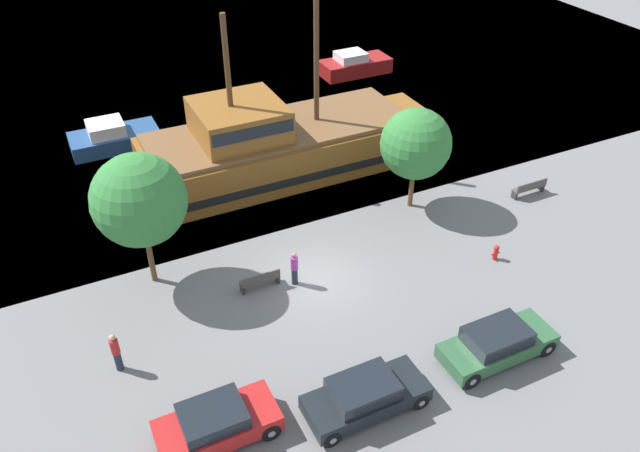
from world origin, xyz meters
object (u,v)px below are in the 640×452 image
moored_boat_dockside (113,137)px  fire_hydrant (496,252)px  parked_car_curb_mid (497,343)px  pedestrian_walking_far (116,352)px  parked_car_curb_front (365,396)px  bench_promenade_west (260,280)px  pedestrian_walking_near (294,268)px  pirate_ship (277,145)px  bench_promenade_east (530,188)px  moored_boat_outer (354,65)px  parked_car_curb_rear (217,423)px

moored_boat_dockside → fire_hydrant: bearing=-53.9°
parked_car_curb_mid → pedestrian_walking_far: 13.98m
parked_car_curb_front → fire_hydrant: size_ratio=5.61×
bench_promenade_west → moored_boat_dockside: bearing=101.3°
pedestrian_walking_near → pedestrian_walking_far: 7.93m
parked_car_curb_front → pedestrian_walking_far: 9.10m
parked_car_curb_front → pedestrian_walking_near: 7.12m
pirate_ship → bench_promenade_east: bearing=-36.8°
parked_car_curb_front → bench_promenade_west: 7.51m
bench_promenade_east → pirate_ship: bearing=143.2°
moored_boat_dockside → pirate_ship: bearing=-41.5°
bench_promenade_west → pirate_ship: bearing=62.8°
moored_boat_dockside → moored_boat_outer: moored_boat_outer is taller
parked_car_curb_rear → bench_promenade_west: parked_car_curb_rear is taller
moored_boat_outer → parked_car_curb_front: bearing=-117.8°
moored_boat_dockside → pedestrian_walking_near: (4.57, -15.97, 0.20)m
pirate_ship → parked_car_curb_front: 16.71m
parked_car_curb_mid → pedestrian_walking_far: pedestrian_walking_far is taller
parked_car_curb_mid → parked_car_curb_rear: parked_car_curb_mid is taller
pedestrian_walking_far → bench_promenade_east: bearing=7.0°
moored_boat_dockside → pedestrian_walking_far: (-3.20, -17.55, 0.25)m
parked_car_curb_rear → fire_hydrant: (14.29, 3.55, -0.29)m
moored_boat_dockside → parked_car_curb_rear: moored_boat_dockside is taller
moored_boat_dockside → parked_car_curb_mid: size_ratio=1.13×
parked_car_curb_front → pedestrian_walking_near: pedestrian_walking_near is taller
fire_hydrant → pirate_ship: bearing=116.4°
fire_hydrant → pedestrian_walking_near: bearing=164.6°
bench_promenade_west → parked_car_curb_rear: bearing=-122.3°
pirate_ship → fire_hydrant: (5.75, -11.61, -1.20)m
moored_boat_outer → pedestrian_walking_far: size_ratio=2.98×
parked_car_curb_mid → pedestrian_walking_near: (-5.06, 7.15, 0.12)m
pirate_ship → parked_car_curb_front: pirate_ship is taller
parked_car_curb_mid → parked_car_curb_rear: size_ratio=1.12×
pirate_ship → pedestrian_walking_near: (-3.10, -9.18, -0.78)m
moored_boat_dockside → parked_car_curb_rear: 21.97m
parked_car_curb_front → pedestrian_walking_near: bearing=85.7°
parked_car_curb_mid → pedestrian_walking_near: bearing=125.3°
moored_boat_outer → bench_promenade_west: moored_boat_outer is taller
fire_hydrant → pedestrian_walking_far: size_ratio=0.44×
parked_car_curb_rear → moored_boat_dockside: bearing=87.7°
parked_car_curb_front → bench_promenade_west: bearing=97.0°
parked_car_curb_mid → fire_hydrant: (3.79, 4.72, -0.30)m
fire_hydrant → pedestrian_walking_far: pedestrian_walking_far is taller
bench_promenade_west → moored_boat_outer: bearing=52.2°
fire_hydrant → bench_promenade_west: bearing=164.9°
moored_boat_outer → fire_hydrant: (-4.79, -22.20, -0.25)m
parked_car_curb_front → fire_hydrant: (9.38, 4.67, -0.27)m
parked_car_curb_mid → bench_promenade_east: parked_car_curb_mid is taller
pirate_ship → parked_car_curb_front: (-3.63, -16.28, -0.94)m
fire_hydrant → parked_car_curb_front: bearing=-153.5°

